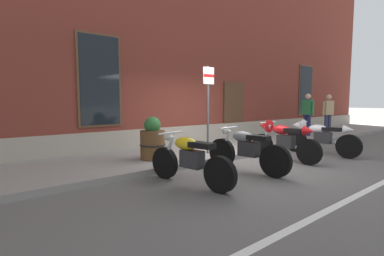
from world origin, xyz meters
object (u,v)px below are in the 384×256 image
pedestrian_tan_coat (328,112)px  parking_sign (208,97)px  motorcycle_white_sport (318,136)px  motorcycle_grey_naked (246,150)px  pedestrian_striped_shirt (307,112)px  motorcycle_yellow_naked (189,159)px  motorcycle_red_sport (282,138)px  barrel_planter (153,141)px

pedestrian_tan_coat → parking_sign: size_ratio=0.73×
motorcycle_white_sport → parking_sign: size_ratio=0.91×
motorcycle_grey_naked → pedestrian_striped_shirt: bearing=18.2°
motorcycle_yellow_naked → motorcycle_white_sport: bearing=-0.1°
motorcycle_yellow_naked → motorcycle_red_sport: size_ratio=0.97×
pedestrian_striped_shirt → barrel_planter: pedestrian_striped_shirt is taller
motorcycle_white_sport → pedestrian_striped_shirt: (3.06, 2.04, 0.56)m
motorcycle_yellow_naked → barrel_planter: size_ratio=1.92×
motorcycle_yellow_naked → pedestrian_striped_shirt: bearing=14.6°
motorcycle_grey_naked → motorcycle_white_sport: 3.19m
motorcycle_yellow_naked → parking_sign: (1.93, 1.61, 1.17)m
pedestrian_tan_coat → parking_sign: 6.88m
motorcycle_grey_naked → barrel_planter: bearing=122.2°
barrel_planter → pedestrian_tan_coat: bearing=-1.7°
motorcycle_grey_naked → pedestrian_striped_shirt: size_ratio=1.18×
motorcycle_red_sport → pedestrian_striped_shirt: bearing=21.7°
pedestrian_tan_coat → barrel_planter: bearing=178.3°
motorcycle_red_sport → barrel_planter: size_ratio=1.97×
pedestrian_tan_coat → motorcycle_red_sport: bearing=-165.6°
motorcycle_grey_naked → parking_sign: (0.36, 1.63, 1.16)m
motorcycle_red_sport → barrel_planter: 3.37m
parking_sign → pedestrian_striped_shirt: bearing=4.1°
motorcycle_red_sport → pedestrian_tan_coat: (5.49, 1.41, 0.52)m
parking_sign → barrel_planter: parking_sign is taller
motorcycle_white_sport → motorcycle_yellow_naked: bearing=179.9°
pedestrian_striped_shirt → pedestrian_tan_coat: bearing=-22.1°
pedestrian_striped_shirt → motorcycle_red_sport: bearing=-158.3°
motorcycle_yellow_naked → motorcycle_red_sport: motorcycle_red_sport is taller
pedestrian_tan_coat → motorcycle_grey_naked: bearing=-167.0°
motorcycle_white_sport → parking_sign: parking_sign is taller
motorcycle_yellow_naked → barrel_planter: (0.36, 1.89, 0.10)m
motorcycle_yellow_naked → pedestrian_tan_coat: pedestrian_tan_coat is taller
motorcycle_yellow_naked → pedestrian_striped_shirt: 8.11m
motorcycle_grey_naked → motorcycle_yellow_naked: bearing=179.2°
motorcycle_red_sport → pedestrian_striped_shirt: 4.90m
motorcycle_grey_naked → motorcycle_red_sport: bearing=8.4°
motorcycle_grey_naked → barrel_planter: 2.26m
motorcycle_grey_naked → parking_sign: 2.04m
motorcycle_grey_naked → pedestrian_tan_coat: bearing=13.0°
pedestrian_tan_coat → motorcycle_yellow_naked: bearing=-169.4°
motorcycle_yellow_naked → motorcycle_grey_naked: motorcycle_grey_naked is taller
pedestrian_tan_coat → barrel_planter: pedestrian_tan_coat is taller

